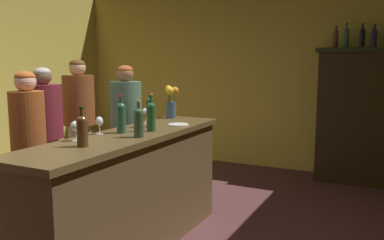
{
  "coord_description": "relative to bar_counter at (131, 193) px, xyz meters",
  "views": [
    {
      "loc": [
        2.42,
        -2.49,
        1.62
      ],
      "look_at": [
        0.85,
        0.63,
        1.13
      ],
      "focal_mm": 37.71,
      "sensor_mm": 36.0,
      "label": 1
    }
  ],
  "objects": [
    {
      "name": "wine_glass_rear",
      "position": [
        -0.2,
        0.55,
        0.62
      ],
      "size": [
        0.08,
        0.08,
        0.15
      ],
      "color": "white",
      "rests_on": "bar_counter"
    },
    {
      "name": "wine_glass_front",
      "position": [
        -0.18,
        -0.44,
        0.62
      ],
      "size": [
        0.08,
        0.08,
        0.15
      ],
      "color": "white",
      "rests_on": "bar_counter"
    },
    {
      "name": "display_bottle_midleft",
      "position": [
        1.33,
        3.08,
        1.44
      ],
      "size": [
        0.06,
        0.06,
        0.33
      ],
      "color": "#244930",
      "rests_on": "display_cabinet"
    },
    {
      "name": "wine_bottle_riesling",
      "position": [
        -0.08,
        -0.01,
        0.66
      ],
      "size": [
        0.08,
        0.08,
        0.32
      ],
      "color": "#244E34",
      "rests_on": "bar_counter"
    },
    {
      "name": "patron_in_grey",
      "position": [
        -1.0,
        -0.18,
        0.34
      ],
      "size": [
        0.31,
        0.31,
        1.55
      ],
      "rotation": [
        0.0,
        0.0,
        0.26
      ],
      "color": "#263343",
      "rests_on": "ground"
    },
    {
      "name": "bar_counter",
      "position": [
        0.0,
        0.0,
        0.0
      ],
      "size": [
        0.59,
        2.33,
        1.04
      ],
      "color": "brown",
      "rests_on": "ground"
    },
    {
      "name": "patron_near_entrance",
      "position": [
        -1.51,
        0.5,
        0.33
      ],
      "size": [
        0.4,
        0.4,
        1.57
      ],
      "rotation": [
        0.0,
        0.0,
        -0.46
      ],
      "color": "#AFA297",
      "rests_on": "ground"
    },
    {
      "name": "cheese_plate",
      "position": [
        0.14,
        0.58,
        0.52
      ],
      "size": [
        0.19,
        0.19,
        0.01
      ],
      "primitive_type": "cylinder",
      "color": "white",
      "rests_on": "bar_counter"
    },
    {
      "name": "patron_in_navy",
      "position": [
        -1.58,
        1.13,
        0.39
      ],
      "size": [
        0.39,
        0.39,
        1.67
      ],
      "rotation": [
        0.0,
        0.0,
        -0.32
      ],
      "color": "#AAA79B",
      "rests_on": "ground"
    },
    {
      "name": "patron_redhead",
      "position": [
        -0.68,
        0.88,
        0.35
      ],
      "size": [
        0.34,
        0.34,
        1.6
      ],
      "rotation": [
        0.0,
        0.0,
        -1.03
      ],
      "color": "#9D958A",
      "rests_on": "ground"
    },
    {
      "name": "wine_bottle_pinot",
      "position": [
        0.16,
        -0.1,
        0.64
      ],
      "size": [
        0.08,
        0.08,
        0.3
      ],
      "color": "#304A30",
      "rests_on": "bar_counter"
    },
    {
      "name": "wine_bottle_chardonnay",
      "position": [
        -0.04,
        0.37,
        0.66
      ],
      "size": [
        0.07,
        0.07,
        0.33
      ],
      "color": "#244E26",
      "rests_on": "bar_counter"
    },
    {
      "name": "wine_glass_mid",
      "position": [
        -0.2,
        -0.14,
        0.62
      ],
      "size": [
        0.06,
        0.06,
        0.15
      ],
      "color": "white",
      "rests_on": "bar_counter"
    },
    {
      "name": "wine_bottle_malbec",
      "position": [
        0.02,
        -0.59,
        0.64
      ],
      "size": [
        0.08,
        0.08,
        0.28
      ],
      "color": "#4C2C14",
      "rests_on": "bar_counter"
    },
    {
      "name": "display_bottle_midright",
      "position": [
        1.67,
        3.08,
        1.43
      ],
      "size": [
        0.08,
        0.08,
        0.29
      ],
      "color": "#1E213F",
      "rests_on": "display_cabinet"
    },
    {
      "name": "flower_arrangement",
      "position": [
        -0.17,
        0.99,
        0.7
      ],
      "size": [
        0.14,
        0.15,
        0.35
      ],
      "color": "#3C5168",
      "rests_on": "bar_counter"
    },
    {
      "name": "wall_back",
      "position": [
        -0.47,
        3.4,
        0.91
      ],
      "size": [
        5.47,
        0.12,
        2.87
      ],
      "primitive_type": "cube",
      "color": "gold",
      "rests_on": "ground"
    },
    {
      "name": "wine_bottle_syrah",
      "position": [
        0.09,
        0.19,
        0.65
      ],
      "size": [
        0.08,
        0.08,
        0.33
      ],
      "color": "#215328",
      "rests_on": "bar_counter"
    },
    {
      "name": "display_cabinet",
      "position": [
        1.51,
        3.08,
        0.42
      ],
      "size": [
        1.07,
        0.47,
        1.82
      ],
      "color": "black",
      "rests_on": "ground"
    },
    {
      "name": "display_bottle_center",
      "position": [
        1.52,
        3.08,
        1.44
      ],
      "size": [
        0.07,
        0.07,
        0.32
      ],
      "color": "black",
      "rests_on": "display_cabinet"
    },
    {
      "name": "display_bottle_left",
      "position": [
        1.2,
        3.08,
        1.43
      ],
      "size": [
        0.06,
        0.06,
        0.29
      ],
      "color": "#472A20",
      "rests_on": "display_cabinet"
    }
  ]
}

